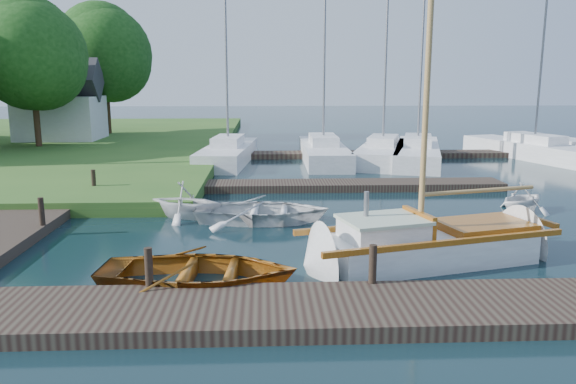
{
  "coord_description": "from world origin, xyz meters",
  "views": [
    {
      "loc": [
        -0.7,
        -15.76,
        4.37
      ],
      "look_at": [
        0.0,
        0.0,
        1.2
      ],
      "focal_mm": 35.0,
      "sensor_mm": 36.0,
      "label": 1
    }
  ],
  "objects_px": {
    "house_c": "(60,107)",
    "tree_7": "(105,53)",
    "mooring_post_1": "(149,267)",
    "marina_boat_2": "(383,151)",
    "marina_boat_0": "(228,152)",
    "sailboat": "(432,247)",
    "marina_boat_5": "(534,149)",
    "mooring_post_5": "(94,180)",
    "tree_3": "(31,54)",
    "tender_b": "(186,198)",
    "dinghy": "(198,267)",
    "marina_boat_3": "(417,151)",
    "marina_boat_1": "(323,151)",
    "tender_d": "(523,195)",
    "tender_a": "(262,208)",
    "mooring_post_2": "(373,264)",
    "mooring_post_4": "(42,211)"
  },
  "relations": [
    {
      "from": "dinghy",
      "to": "tender_b",
      "type": "relative_size",
      "value": 1.74
    },
    {
      "from": "sailboat",
      "to": "tender_a",
      "type": "distance_m",
      "value": 5.83
    },
    {
      "from": "dinghy",
      "to": "marina_boat_3",
      "type": "bearing_deg",
      "value": -23.48
    },
    {
      "from": "mooring_post_4",
      "to": "marina_boat_1",
      "type": "bearing_deg",
      "value": 56.82
    },
    {
      "from": "tender_b",
      "to": "mooring_post_5",
      "type": "bearing_deg",
      "value": 70.61
    },
    {
      "from": "mooring_post_4",
      "to": "tender_b",
      "type": "bearing_deg",
      "value": 26.45
    },
    {
      "from": "mooring_post_2",
      "to": "marina_boat_1",
      "type": "xyz_separation_m",
      "value": [
        1.08,
        19.65,
        -0.14
      ]
    },
    {
      "from": "dinghy",
      "to": "marina_boat_1",
      "type": "distance_m",
      "value": 19.48
    },
    {
      "from": "marina_boat_3",
      "to": "marina_boat_0",
      "type": "bearing_deg",
      "value": 104.94
    },
    {
      "from": "tender_a",
      "to": "tree_3",
      "type": "bearing_deg",
      "value": 42.4
    },
    {
      "from": "marina_boat_2",
      "to": "marina_boat_5",
      "type": "height_order",
      "value": "marina_boat_5"
    },
    {
      "from": "mooring_post_1",
      "to": "marina_boat_2",
      "type": "height_order",
      "value": "marina_boat_2"
    },
    {
      "from": "dinghy",
      "to": "marina_boat_3",
      "type": "distance_m",
      "value": 20.83
    },
    {
      "from": "mooring_post_1",
      "to": "marina_boat_1",
      "type": "xyz_separation_m",
      "value": [
        5.58,
        19.65,
        -0.14
      ]
    },
    {
      "from": "sailboat",
      "to": "tender_b",
      "type": "height_order",
      "value": "sailboat"
    },
    {
      "from": "marina_boat_0",
      "to": "house_c",
      "type": "height_order",
      "value": "marina_boat_0"
    },
    {
      "from": "house_c",
      "to": "tree_7",
      "type": "distance_m",
      "value": 5.79
    },
    {
      "from": "dinghy",
      "to": "house_c",
      "type": "xyz_separation_m",
      "value": [
        -11.89,
        26.26,
        2.14
      ]
    },
    {
      "from": "mooring_post_5",
      "to": "mooring_post_4",
      "type": "bearing_deg",
      "value": -90.0
    },
    {
      "from": "marina_boat_3",
      "to": "tree_7",
      "type": "height_order",
      "value": "marina_boat_3"
    },
    {
      "from": "tender_d",
      "to": "sailboat",
      "type": "bearing_deg",
      "value": 103.58
    },
    {
      "from": "mooring_post_2",
      "to": "marina_boat_5",
      "type": "bearing_deg",
      "value": 56.86
    },
    {
      "from": "sailboat",
      "to": "tree_7",
      "type": "bearing_deg",
      "value": 102.88
    },
    {
      "from": "tree_3",
      "to": "tender_b",
      "type": "bearing_deg",
      "value": -56.19
    },
    {
      "from": "marina_boat_3",
      "to": "house_c",
      "type": "xyz_separation_m",
      "value": [
        -21.66,
        7.86,
        2.01
      ]
    },
    {
      "from": "marina_boat_5",
      "to": "mooring_post_5",
      "type": "bearing_deg",
      "value": 98.2
    },
    {
      "from": "sailboat",
      "to": "marina_boat_2",
      "type": "bearing_deg",
      "value": 66.85
    },
    {
      "from": "mooring_post_5",
      "to": "dinghy",
      "type": "xyz_separation_m",
      "value": [
        4.89,
        -9.26,
        -0.26
      ]
    },
    {
      "from": "sailboat",
      "to": "dinghy",
      "type": "height_order",
      "value": "sailboat"
    },
    {
      "from": "tender_b",
      "to": "marina_boat_2",
      "type": "bearing_deg",
      "value": -16.55
    },
    {
      "from": "mooring_post_1",
      "to": "tender_d",
      "type": "height_order",
      "value": "tender_d"
    },
    {
      "from": "marina_boat_0",
      "to": "tree_7",
      "type": "height_order",
      "value": "marina_boat_0"
    },
    {
      "from": "mooring_post_1",
      "to": "marina_boat_0",
      "type": "distance_m",
      "value": 19.3
    },
    {
      "from": "house_c",
      "to": "marina_boat_2",
      "type": "bearing_deg",
      "value": -21.86
    },
    {
      "from": "marina_boat_0",
      "to": "marina_boat_5",
      "type": "xyz_separation_m",
      "value": [
        17.04,
        0.55,
        0.0
      ]
    },
    {
      "from": "mooring_post_1",
      "to": "mooring_post_2",
      "type": "bearing_deg",
      "value": 0.0
    },
    {
      "from": "mooring_post_5",
      "to": "mooring_post_1",
      "type": "bearing_deg",
      "value": -68.2
    },
    {
      "from": "tender_d",
      "to": "marina_boat_2",
      "type": "xyz_separation_m",
      "value": [
        -2.25,
        11.79,
        0.01
      ]
    },
    {
      "from": "marina_boat_0",
      "to": "tender_d",
      "type": "bearing_deg",
      "value": -132.79
    },
    {
      "from": "tender_b",
      "to": "marina_boat_5",
      "type": "relative_size",
      "value": 0.21
    },
    {
      "from": "tender_d",
      "to": "tree_3",
      "type": "distance_m",
      "value": 27.57
    },
    {
      "from": "sailboat",
      "to": "marina_boat_0",
      "type": "bearing_deg",
      "value": 94.1
    },
    {
      "from": "tender_a",
      "to": "marina_boat_5",
      "type": "bearing_deg",
      "value": -44.33
    },
    {
      "from": "marina_boat_1",
      "to": "marina_boat_0",
      "type": "bearing_deg",
      "value": 94.72
    },
    {
      "from": "mooring_post_4",
      "to": "tender_d",
      "type": "bearing_deg",
      "value": 8.66
    },
    {
      "from": "marina_boat_0",
      "to": "marina_boat_3",
      "type": "distance_m",
      "value": 10.24
    },
    {
      "from": "mooring_post_4",
      "to": "tender_b",
      "type": "relative_size",
      "value": 0.33
    },
    {
      "from": "marina_boat_0",
      "to": "sailboat",
      "type": "bearing_deg",
      "value": -154.78
    },
    {
      "from": "mooring_post_5",
      "to": "marina_boat_1",
      "type": "distance_m",
      "value": 13.6
    },
    {
      "from": "mooring_post_5",
      "to": "tender_a",
      "type": "xyz_separation_m",
      "value": [
        6.25,
        -3.68,
        -0.27
      ]
    }
  ]
}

